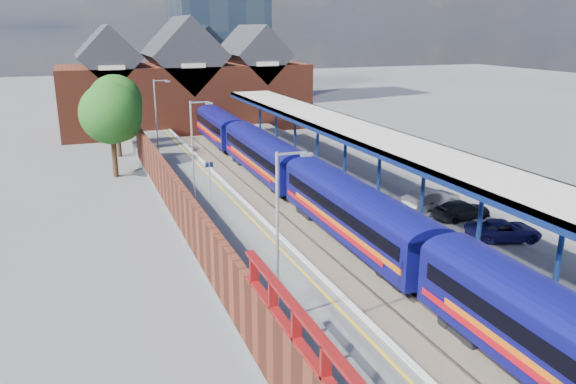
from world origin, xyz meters
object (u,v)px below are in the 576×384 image
(parked_car_dark, at_px, (462,210))
(lamp_post_c, at_px, (195,148))
(train, at_px, (302,177))
(platform_sign, at_px, (210,173))
(parked_car_silver, at_px, (431,198))
(parked_car_blue, at_px, (504,230))
(lamp_post_d, at_px, (157,113))
(lamp_post_b, at_px, (281,227))

(parked_car_dark, bearing_deg, lamp_post_c, 56.99)
(train, height_order, lamp_post_c, lamp_post_c)
(lamp_post_c, distance_m, platform_sign, 3.34)
(lamp_post_c, height_order, parked_car_silver, lamp_post_c)
(train, relative_size, parked_car_blue, 16.00)
(parked_car_blue, bearing_deg, parked_car_dark, 14.90)
(platform_sign, height_order, parked_car_silver, platform_sign)
(parked_car_silver, bearing_deg, parked_car_dark, -178.56)
(lamp_post_d, bearing_deg, lamp_post_c, -90.00)
(lamp_post_d, relative_size, parked_car_silver, 1.72)
(lamp_post_b, distance_m, parked_car_dark, 17.11)
(lamp_post_c, relative_size, parked_car_dark, 1.80)
(lamp_post_b, distance_m, parked_car_blue, 15.62)
(platform_sign, height_order, parked_car_dark, platform_sign)
(train, relative_size, lamp_post_b, 9.42)
(platform_sign, distance_m, parked_car_silver, 15.15)
(lamp_post_b, height_order, platform_sign, lamp_post_b)
(lamp_post_d, height_order, parked_car_silver, lamp_post_d)
(parked_car_silver, distance_m, parked_car_blue, 6.34)
(lamp_post_b, relative_size, parked_car_dark, 1.80)
(train, bearing_deg, lamp_post_c, -173.94)
(parked_car_silver, height_order, parked_car_blue, parked_car_silver)
(train, xyz_separation_m, parked_car_blue, (6.88, -12.95, -0.55))
(lamp_post_b, relative_size, lamp_post_d, 1.00)
(train, xyz_separation_m, parked_car_silver, (6.46, -6.62, -0.45))
(train, bearing_deg, parked_car_silver, -45.73)
(train, relative_size, parked_car_silver, 16.23)
(lamp_post_c, relative_size, platform_sign, 2.80)
(parked_car_dark, distance_m, parked_car_blue, 3.86)
(platform_sign, height_order, parked_car_blue, platform_sign)
(parked_car_silver, relative_size, parked_car_blue, 0.99)
(lamp_post_c, xyz_separation_m, platform_sign, (1.36, 2.00, -2.30))
(lamp_post_d, xyz_separation_m, parked_car_blue, (14.73, -28.11, -3.42))
(train, distance_m, parked_car_silver, 9.26)
(lamp_post_c, distance_m, parked_car_silver, 15.79)
(train, height_order, lamp_post_d, lamp_post_d)
(platform_sign, relative_size, parked_car_silver, 0.62)
(lamp_post_b, bearing_deg, platform_sign, 85.67)
(lamp_post_c, distance_m, parked_car_dark, 17.34)
(lamp_post_c, bearing_deg, lamp_post_b, -90.00)
(lamp_post_d, distance_m, parked_car_dark, 28.65)
(lamp_post_b, height_order, lamp_post_d, same)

